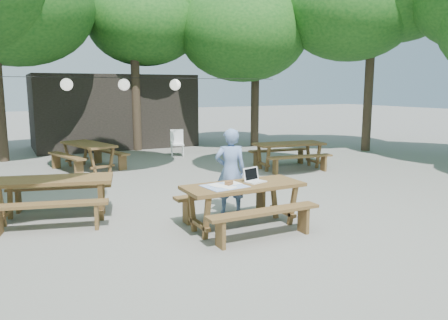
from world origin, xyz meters
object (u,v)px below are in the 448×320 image
main_picnic_table (243,205)px  plastic_chair (177,149)px  woman (230,171)px  picnic_table_nw (55,199)px

main_picnic_table → plastic_chair: bearing=76.8°
main_picnic_table → woman: bearing=75.5°
main_picnic_table → picnic_table_nw: (-2.74, 1.92, 0.00)m
main_picnic_table → woman: size_ratio=1.26×
picnic_table_nw → main_picnic_table: bearing=-20.2°
main_picnic_table → woman: woman is taller
main_picnic_table → picnic_table_nw: same height
main_picnic_table → woman: 1.01m
picnic_table_nw → woman: (2.97, -1.02, 0.41)m
woman → plastic_chair: 7.01m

